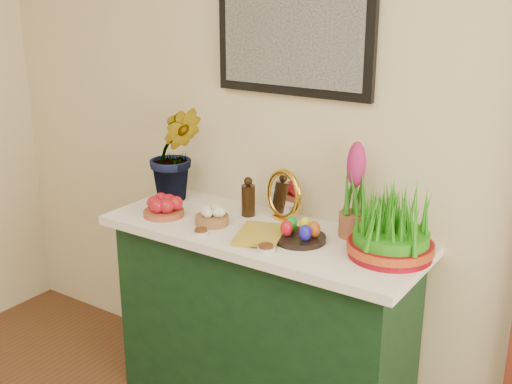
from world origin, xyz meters
TOP-DOWN VIEW (x-y plane):
  - sideboard at (-0.20, 2.00)m, footprint 1.30×0.45m
  - tablecloth at (-0.20, 2.00)m, footprint 1.40×0.55m
  - hyacinth_green at (-0.76, 2.11)m, footprint 0.40×0.39m
  - apple_bowl at (-0.66, 1.90)m, footprint 0.22×0.22m
  - garlic_basket at (-0.42, 1.93)m, footprint 0.15×0.15m
  - vinegar_cruet at (-0.35, 2.11)m, footprint 0.06×0.06m
  - mirror at (-0.19, 2.16)m, footprint 0.23×0.13m
  - book at (-0.24, 1.89)m, footprint 0.24×0.28m
  - spice_dish_left at (-0.38, 1.81)m, footprint 0.06×0.06m
  - spice_dish_right at (-0.06, 1.82)m, footprint 0.07×0.07m
  - egg_plate at (-0.01, 1.98)m, footprint 0.22×0.22m
  - hyacinth_pink at (0.15, 2.15)m, footprint 0.12×0.12m
  - wheatgrass_sabzeh at (0.36, 2.04)m, footprint 0.33×0.33m

SIDE VIEW (x-z plane):
  - sideboard at x=-0.20m, z-range 0.00..0.85m
  - tablecloth at x=-0.20m, z-range 0.85..0.89m
  - spice_dish_left at x=-0.38m, z-range 0.89..0.92m
  - spice_dish_right at x=-0.06m, z-range 0.89..0.92m
  - book at x=-0.24m, z-range 0.89..0.92m
  - egg_plate at x=-0.01m, z-range 0.88..0.97m
  - garlic_basket at x=-0.42m, z-range 0.88..0.97m
  - apple_bowl at x=-0.66m, z-range 0.88..0.97m
  - vinegar_cruet at x=-0.35m, z-range 0.88..1.06m
  - mirror at x=-0.19m, z-range 0.89..1.11m
  - wheatgrass_sabzeh at x=0.36m, z-range 0.87..1.15m
  - hyacinth_pink at x=0.15m, z-range 0.87..1.27m
  - hyacinth_green at x=-0.76m, z-range 0.89..1.49m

